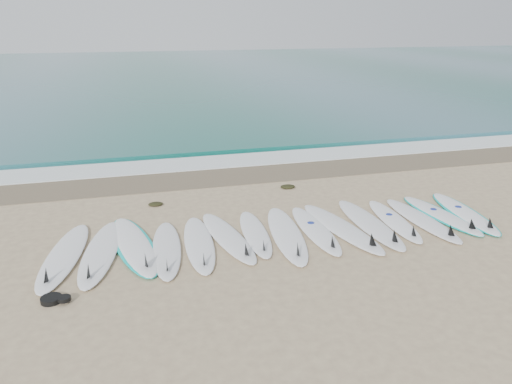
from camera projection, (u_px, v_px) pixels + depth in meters
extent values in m
plane|color=tan|center=(285.00, 233.00, 10.10)|extent=(120.00, 120.00, 0.00)
cube|color=#205F60|center=(156.00, 73.00, 39.69)|extent=(120.00, 55.00, 0.03)
cube|color=brown|center=(238.00, 175.00, 13.83)|extent=(120.00, 1.80, 0.01)
cube|color=silver|center=(227.00, 161.00, 15.10)|extent=(120.00, 1.40, 0.04)
cube|color=#205F60|center=(218.00, 148.00, 16.46)|extent=(120.00, 1.00, 0.10)
ellipsoid|color=white|center=(64.00, 255.00, 9.05)|extent=(1.07, 2.91, 0.09)
cone|color=black|center=(46.00, 275.00, 8.02)|extent=(0.29, 0.34, 0.30)
ellipsoid|color=white|center=(101.00, 252.00, 9.19)|extent=(1.03, 2.90, 0.09)
cone|color=black|center=(88.00, 270.00, 8.15)|extent=(0.29, 0.34, 0.30)
ellipsoid|color=white|center=(134.00, 244.00, 9.48)|extent=(1.05, 2.93, 0.09)
ellipsoid|color=#07BFB6|center=(134.00, 245.00, 9.48)|extent=(1.15, 2.97, 0.07)
cone|color=black|center=(146.00, 259.00, 8.52)|extent=(0.29, 0.34, 0.31)
ellipsoid|color=white|center=(167.00, 248.00, 9.33)|extent=(0.74, 2.59, 0.08)
cone|color=black|center=(167.00, 264.00, 8.41)|extent=(0.24, 0.29, 0.27)
ellipsoid|color=white|center=(199.00, 243.00, 9.55)|extent=(0.72, 2.67, 0.09)
cone|color=black|center=(204.00, 258.00, 8.61)|extent=(0.24, 0.30, 0.28)
ellipsoid|color=white|center=(227.00, 236.00, 9.83)|extent=(0.92, 2.70, 0.09)
cone|color=black|center=(246.00, 249.00, 8.94)|extent=(0.26, 0.31, 0.28)
ellipsoid|color=white|center=(255.00, 233.00, 10.01)|extent=(0.68, 2.41, 0.08)
cone|color=black|center=(264.00, 245.00, 9.16)|extent=(0.22, 0.27, 0.25)
ellipsoid|color=white|center=(286.00, 234.00, 9.95)|extent=(0.98, 2.94, 0.09)
cone|color=black|center=(298.00, 249.00, 8.91)|extent=(0.28, 0.34, 0.31)
ellipsoid|color=white|center=(315.00, 229.00, 10.17)|extent=(0.61, 2.58, 0.08)
cone|color=black|center=(332.00, 241.00, 9.26)|extent=(0.23, 0.28, 0.27)
cylinder|color=navy|center=(311.00, 223.00, 10.39)|extent=(0.15, 0.15, 0.01)
ellipsoid|color=white|center=(341.00, 227.00, 10.25)|extent=(1.02, 2.91, 0.09)
cone|color=black|center=(372.00, 239.00, 9.29)|extent=(0.28, 0.34, 0.30)
ellipsoid|color=white|center=(369.00, 223.00, 10.46)|extent=(0.63, 2.85, 0.09)
cone|color=black|center=(395.00, 236.00, 9.46)|extent=(0.25, 0.31, 0.30)
ellipsoid|color=white|center=(394.00, 220.00, 10.63)|extent=(0.75, 2.49, 0.08)
cone|color=black|center=(414.00, 231.00, 9.75)|extent=(0.23, 0.28, 0.26)
cylinder|color=navy|center=(389.00, 214.00, 10.84)|extent=(0.15, 0.15, 0.01)
ellipsoid|color=white|center=(421.00, 219.00, 10.66)|extent=(0.62, 2.64, 0.08)
cone|color=black|center=(451.00, 230.00, 9.74)|extent=(0.23, 0.29, 0.28)
ellipsoid|color=white|center=(441.00, 215.00, 10.93)|extent=(0.73, 2.53, 0.08)
ellipsoid|color=#07BFB6|center=(441.00, 215.00, 10.93)|extent=(0.82, 2.56, 0.06)
cone|color=black|center=(472.00, 224.00, 10.08)|extent=(0.23, 0.28, 0.27)
cylinder|color=navy|center=(434.00, 209.00, 11.13)|extent=(0.16, 0.16, 0.01)
ellipsoid|color=white|center=(464.00, 213.00, 11.05)|extent=(0.85, 2.65, 0.08)
ellipsoid|color=#07BFB6|center=(464.00, 213.00, 11.05)|extent=(0.95, 2.68, 0.06)
cone|color=black|center=(490.00, 223.00, 10.11)|extent=(0.25, 0.30, 0.28)
cylinder|color=navy|center=(458.00, 207.00, 11.27)|extent=(0.17, 0.17, 0.01)
ellipsoid|color=black|center=(156.00, 204.00, 11.59)|extent=(0.34, 0.26, 0.07)
ellipsoid|color=black|center=(288.00, 187.00, 12.77)|extent=(0.39, 0.30, 0.08)
cylinder|color=black|center=(51.00, 299.00, 7.64)|extent=(0.32, 0.32, 0.08)
cylinder|color=black|center=(64.00, 299.00, 7.59)|extent=(0.20, 0.20, 0.06)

